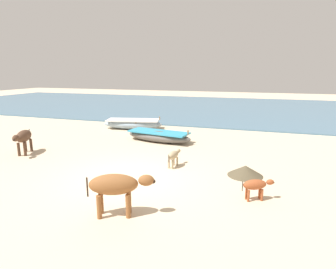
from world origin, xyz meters
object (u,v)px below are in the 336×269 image
Objects in this scene: fishing_boat_2 at (159,136)px; cow_second_adult_brown at (116,186)px; cow_adult_dark at (23,137)px; calf_near_dun at (174,155)px; fishing_boat_0 at (133,124)px; calf_far_rust at (256,185)px.

fishing_boat_2 is 2.24× the size of cow_second_adult_brown.
cow_adult_dark is 6.42m from calf_near_dun.
fishing_boat_0 is 10.68m from calf_far_rust.
fishing_boat_0 is at bearing 106.95° from calf_far_rust.
calf_near_dun reaches higher than calf_far_rust.
cow_second_adult_brown reaches higher than calf_near_dun.
fishing_boat_2 is 5.97m from cow_adult_dark.
cow_adult_dark reaches higher than fishing_boat_0.
calf_near_dun is (1.82, -3.40, 0.15)m from fishing_boat_2.
fishing_boat_2 is at bearing 107.43° from cow_adult_dark.
calf_far_rust is (7.28, -7.82, 0.11)m from fishing_boat_0.
fishing_boat_0 is 4.03× the size of calf_near_dun.
fishing_boat_2 is 7.44m from cow_second_adult_brown.
fishing_boat_2 is 2.36× the size of cow_adult_dark.
fishing_boat_2 is 7.12m from calf_far_rust.
calf_far_rust is at bearing 9.99° from cow_second_adult_brown.
calf_far_rust is (9.31, -1.52, -0.30)m from cow_adult_dark.
fishing_boat_2 is 3.86m from calf_near_dun.
fishing_boat_0 is at bearing 144.76° from fishing_boat_2.
fishing_boat_2 is 3.86× the size of calf_near_dun.
cow_second_adult_brown is (1.59, -7.25, 0.47)m from fishing_boat_2.
fishing_boat_0 is 3.57m from fishing_boat_2.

